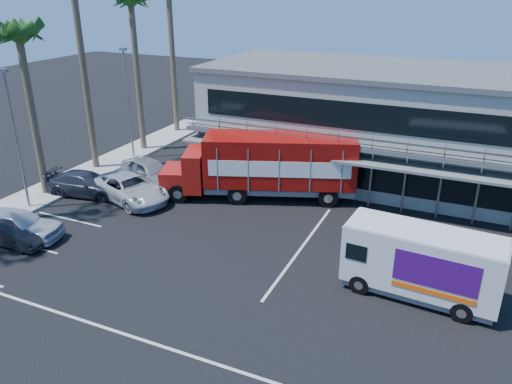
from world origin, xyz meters
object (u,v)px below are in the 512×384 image
at_px(red_truck, 266,164).
at_px(parked_car_a, 17,224).
at_px(white_van, 421,263).
at_px(parked_car_b, 11,231).

bearing_deg(red_truck, parked_car_a, -153.57).
distance_m(white_van, parked_car_a, 19.82).
height_order(white_van, parked_car_b, white_van).
bearing_deg(red_truck, white_van, -55.88).
xyz_separation_m(white_van, parked_car_b, (-19.44, -3.62, -0.94)).
height_order(red_truck, parked_car_a, red_truck).
bearing_deg(white_van, red_truck, 148.80).
distance_m(red_truck, parked_car_b, 14.39).
relative_size(white_van, parked_car_a, 1.35).
distance_m(parked_car_a, parked_car_b, 0.53).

